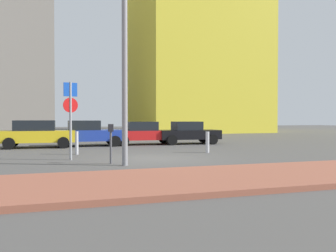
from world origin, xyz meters
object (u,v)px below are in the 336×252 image
at_px(parked_car_blue, 88,133).
at_px(parking_sign_post, 71,111).
at_px(traffic_bollard_mid, 207,142).
at_px(traffic_bollard_near, 77,143).
at_px(parking_meter, 111,138).
at_px(parked_car_red, 144,133).
at_px(parked_car_black, 188,133).
at_px(street_lamp, 125,26).
at_px(parked_car_yellow, 37,134).

bearing_deg(parked_car_blue, parking_sign_post, -101.48).
bearing_deg(traffic_bollard_mid, traffic_bollard_near, 170.21).
relative_size(parking_sign_post, parking_meter, 2.14).
bearing_deg(parked_car_blue, parked_car_red, 1.09).
xyz_separation_m(parking_sign_post, parking_meter, (1.33, -1.72, -1.03)).
distance_m(parked_car_red, traffic_bollard_near, 6.93).
relative_size(parked_car_black, traffic_bollard_near, 3.82).
distance_m(parked_car_blue, parked_car_red, 3.48).
distance_m(parked_car_black, parking_sign_post, 10.75).
relative_size(parked_car_blue, parked_car_black, 1.02).
height_order(parked_car_blue, traffic_bollard_near, parked_car_blue).
bearing_deg(street_lamp, parked_car_red, 71.66).
distance_m(parked_car_blue, parking_sign_post, 7.62).
bearing_deg(parked_car_black, parking_sign_post, -137.64).
height_order(parked_car_yellow, street_lamp, street_lamp).
relative_size(parked_car_blue, parked_car_red, 0.93).
relative_size(parked_car_yellow, parking_meter, 2.88).
distance_m(parked_car_red, parking_meter, 9.87).
bearing_deg(parked_car_red, parking_sign_post, -123.75).
distance_m(parked_car_yellow, traffic_bollard_near, 5.08).
xyz_separation_m(parked_car_yellow, street_lamp, (3.15, -9.35, 4.11)).
bearing_deg(parked_car_red, parked_car_black, -4.88).
height_order(parked_car_yellow, parking_sign_post, parking_sign_post).
bearing_deg(parked_car_blue, parked_car_yellow, -171.93).
bearing_deg(traffic_bollard_mid, street_lamp, -143.57).
bearing_deg(parking_meter, traffic_bollard_near, 103.07).
xyz_separation_m(parking_meter, traffic_bollard_mid, (5.22, 2.90, -0.43)).
relative_size(parked_car_yellow, parked_car_black, 1.03).
distance_m(parked_car_blue, street_lamp, 10.61).
bearing_deg(traffic_bollard_mid, parking_meter, -150.94).
height_order(street_lamp, traffic_bollard_mid, street_lamp).
bearing_deg(parked_car_blue, traffic_bollard_near, -101.96).
bearing_deg(parked_car_blue, traffic_bollard_mid, -50.86).
height_order(parked_car_red, parking_sign_post, parking_sign_post).
bearing_deg(parked_car_black, parked_car_yellow, -178.57).
bearing_deg(parking_meter, traffic_bollard_mid, 29.06).
bearing_deg(parked_car_blue, street_lamp, -88.73).
bearing_deg(parking_sign_post, parked_car_blue, 78.52).
xyz_separation_m(parked_car_yellow, parked_car_black, (9.32, 0.23, -0.07)).
distance_m(parked_car_black, traffic_bollard_near, 8.98).
bearing_deg(street_lamp, parked_car_blue, 91.27).
xyz_separation_m(parked_car_blue, parking_sign_post, (-1.50, -7.38, 1.19)).
distance_m(parked_car_black, traffic_bollard_mid, 6.17).
relative_size(parked_car_black, parking_meter, 2.79).
height_order(parked_car_black, traffic_bollard_mid, parked_car_black).
height_order(parking_sign_post, traffic_bollard_mid, parking_sign_post).
distance_m(parking_sign_post, street_lamp, 4.16).
relative_size(parked_car_blue, traffic_bollard_near, 3.88).
bearing_deg(traffic_bollard_near, traffic_bollard_mid, -9.79).
bearing_deg(parked_car_red, parked_car_yellow, -175.70).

